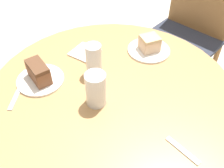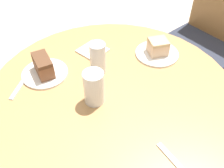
{
  "view_description": "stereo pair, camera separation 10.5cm",
  "coord_description": "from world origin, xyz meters",
  "px_view_note": "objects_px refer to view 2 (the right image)",
  "views": [
    {
      "loc": [
        0.43,
        -0.62,
        1.48
      ],
      "look_at": [
        0.0,
        0.0,
        0.75
      ],
      "focal_mm": 42.0,
      "sensor_mm": 36.0,
      "label": 1
    },
    {
      "loc": [
        0.51,
        -0.55,
        1.48
      ],
      "look_at": [
        0.0,
        0.0,
        0.75
      ],
      "focal_mm": 42.0,
      "sensor_mm": 36.0,
      "label": 2
    }
  ],
  "objects_px": {
    "plate_near": "(45,73)",
    "plate_far": "(157,53)",
    "chair": "(203,40)",
    "glass_water": "(94,89)",
    "cake_slice_far": "(158,47)",
    "cake_slice_near": "(43,65)",
    "glass_lemonade": "(98,60)"
  },
  "relations": [
    {
      "from": "chair",
      "to": "cake_slice_far",
      "type": "distance_m",
      "value": 0.68
    },
    {
      "from": "plate_far",
      "to": "plate_near",
      "type": "bearing_deg",
      "value": -121.6
    },
    {
      "from": "chair",
      "to": "glass_water",
      "type": "distance_m",
      "value": 1.08
    },
    {
      "from": "cake_slice_near",
      "to": "cake_slice_far",
      "type": "xyz_separation_m",
      "value": [
        0.28,
        0.45,
        -0.0
      ]
    },
    {
      "from": "cake_slice_near",
      "to": "glass_water",
      "type": "height_order",
      "value": "glass_water"
    },
    {
      "from": "glass_lemonade",
      "to": "glass_water",
      "type": "bearing_deg",
      "value": -49.75
    },
    {
      "from": "chair",
      "to": "glass_lemonade",
      "type": "relative_size",
      "value": 5.98
    },
    {
      "from": "chair",
      "to": "cake_slice_far",
      "type": "xyz_separation_m",
      "value": [
        0.03,
        -0.62,
        0.29
      ]
    },
    {
      "from": "cake_slice_far",
      "to": "chair",
      "type": "bearing_deg",
      "value": 92.42
    },
    {
      "from": "cake_slice_near",
      "to": "cake_slice_far",
      "type": "distance_m",
      "value": 0.53
    },
    {
      "from": "plate_near",
      "to": "plate_far",
      "type": "distance_m",
      "value": 0.53
    },
    {
      "from": "cake_slice_far",
      "to": "glass_water",
      "type": "height_order",
      "value": "glass_water"
    },
    {
      "from": "plate_near",
      "to": "glass_lemonade",
      "type": "distance_m",
      "value": 0.24
    },
    {
      "from": "glass_lemonade",
      "to": "cake_slice_near",
      "type": "bearing_deg",
      "value": -132.17
    },
    {
      "from": "chair",
      "to": "cake_slice_far",
      "type": "relative_size",
      "value": 7.62
    },
    {
      "from": "plate_near",
      "to": "glass_water",
      "type": "xyz_separation_m",
      "value": [
        0.27,
        0.04,
        0.06
      ]
    },
    {
      "from": "plate_near",
      "to": "cake_slice_near",
      "type": "relative_size",
      "value": 1.5
    },
    {
      "from": "plate_near",
      "to": "cake_slice_near",
      "type": "xyz_separation_m",
      "value": [
        0.0,
        0.0,
        0.05
      ]
    },
    {
      "from": "plate_near",
      "to": "glass_lemonade",
      "type": "bearing_deg",
      "value": 47.83
    },
    {
      "from": "chair",
      "to": "plate_far",
      "type": "bearing_deg",
      "value": -80.17
    },
    {
      "from": "glass_water",
      "to": "cake_slice_near",
      "type": "bearing_deg",
      "value": -171.75
    },
    {
      "from": "glass_water",
      "to": "glass_lemonade",
      "type": "bearing_deg",
      "value": 130.25
    },
    {
      "from": "cake_slice_near",
      "to": "cake_slice_far",
      "type": "bearing_deg",
      "value": 58.4
    },
    {
      "from": "plate_near",
      "to": "cake_slice_near",
      "type": "bearing_deg",
      "value": 90.0
    },
    {
      "from": "cake_slice_far",
      "to": "glass_water",
      "type": "bearing_deg",
      "value": -90.8
    },
    {
      "from": "cake_slice_near",
      "to": "plate_far",
      "type": "bearing_deg",
      "value": 58.4
    },
    {
      "from": "plate_near",
      "to": "glass_water",
      "type": "height_order",
      "value": "glass_water"
    },
    {
      "from": "plate_near",
      "to": "glass_water",
      "type": "distance_m",
      "value": 0.28
    },
    {
      "from": "chair",
      "to": "plate_far",
      "type": "relative_size",
      "value": 4.25
    },
    {
      "from": "plate_near",
      "to": "cake_slice_far",
      "type": "bearing_deg",
      "value": 58.4
    },
    {
      "from": "glass_water",
      "to": "chair",
      "type": "bearing_deg",
      "value": 91.13
    },
    {
      "from": "cake_slice_far",
      "to": "plate_near",
      "type": "bearing_deg",
      "value": -121.6
    }
  ]
}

